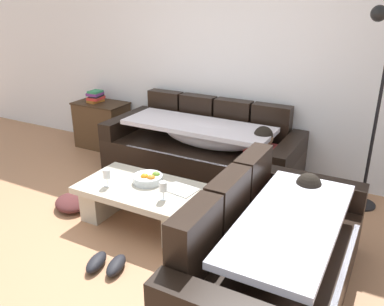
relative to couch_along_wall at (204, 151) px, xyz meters
The scene contains 14 objects.
ground_plane 1.66m from the couch_along_wall, 89.68° to the right, with size 14.00×14.00×0.00m, color #B27B55.
back_wall 1.15m from the couch_along_wall, 89.00° to the left, with size 9.00×0.10×2.70m, color white.
couch_along_wall is the anchor object (origin of this frame).
couch_near_window 2.06m from the couch_along_wall, 49.43° to the right, with size 0.92×1.85×0.88m.
coffee_table 1.18m from the couch_along_wall, 91.57° to the right, with size 1.20×0.68×0.38m.
fruit_bowl 1.08m from the couch_along_wall, 92.16° to the right, with size 0.28×0.28×0.10m.
wine_glass_near_left 1.37m from the couch_along_wall, 104.33° to the right, with size 0.07×0.07×0.17m.
wine_glass_near_right 1.32m from the couch_along_wall, 78.60° to the right, with size 0.07×0.07×0.17m.
open_magazine 1.11m from the couch_along_wall, 74.10° to the right, with size 0.28×0.21×0.01m, color white.
side_cabinet 1.72m from the couch_along_wall, behind, with size 0.72×0.44×0.64m.
book_stack_on_cabinet 1.84m from the couch_along_wall, behind, with size 0.20×0.24×0.16m.
floor_lamp 1.87m from the couch_along_wall, ahead, with size 0.33×0.31×1.95m.
pair_of_shoes 1.92m from the couch_along_wall, 87.30° to the right, with size 0.35×0.33×0.09m.
crumpled_garment 1.58m from the couch_along_wall, 123.07° to the right, with size 0.40×0.32×0.12m, color #4C2323.
Camera 1 is at (1.94, -2.27, 2.06)m, focal length 37.72 mm.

